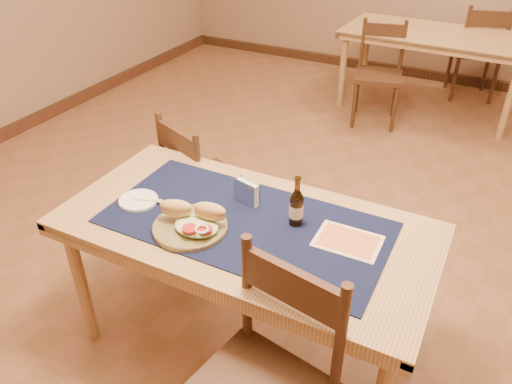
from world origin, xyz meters
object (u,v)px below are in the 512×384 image
at_px(main_table, 245,238).
at_px(napkin_holder, 247,192).
at_px(sandwich_plate, 192,223).
at_px(back_table, 435,42).
at_px(chair_main_far, 203,183).
at_px(beer_bottle, 296,207).

distance_m(main_table, napkin_holder, 0.21).
bearing_deg(main_table, sandwich_plate, -139.81).
xyz_separation_m(back_table, napkin_holder, (-0.24, -3.26, 0.14)).
relative_size(chair_main_far, napkin_holder, 6.70).
relative_size(back_table, napkin_holder, 12.65).
distance_m(main_table, sandwich_plate, 0.25).
height_order(sandwich_plate, napkin_holder, sandwich_plate).
relative_size(main_table, sandwich_plate, 5.10).
height_order(chair_main_far, napkin_holder, chair_main_far).
xyz_separation_m(chair_main_far, sandwich_plate, (0.42, -0.71, 0.32)).
height_order(main_table, sandwich_plate, sandwich_plate).
bearing_deg(main_table, chair_main_far, 136.14).
bearing_deg(beer_bottle, chair_main_far, 148.68).
bearing_deg(main_table, beer_bottle, 24.86).
bearing_deg(napkin_holder, beer_bottle, -10.27).
bearing_deg(sandwich_plate, chair_main_far, 120.46).
xyz_separation_m(chair_main_far, napkin_holder, (0.52, -0.43, 0.34)).
distance_m(back_table, napkin_holder, 3.27).
distance_m(sandwich_plate, beer_bottle, 0.44).
relative_size(main_table, beer_bottle, 7.08).
distance_m(sandwich_plate, napkin_holder, 0.30).
relative_size(back_table, beer_bottle, 7.52).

